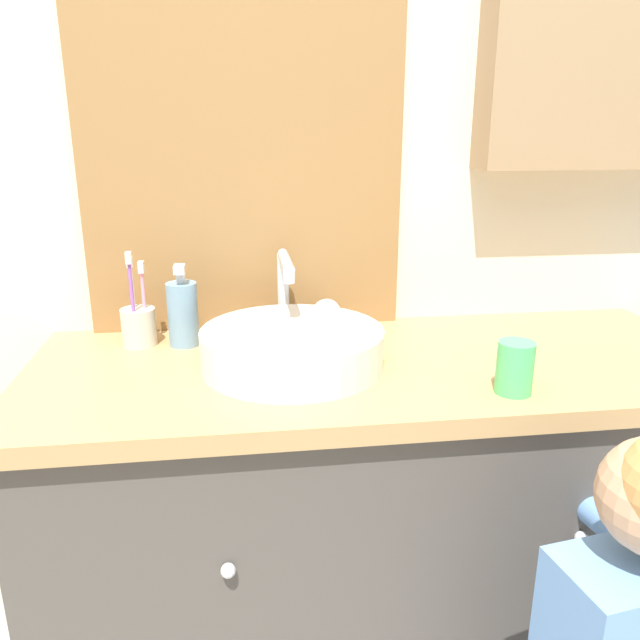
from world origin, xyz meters
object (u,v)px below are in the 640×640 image
(sink_basin, at_px, (293,345))
(drinking_cup, at_px, (515,368))
(soap_dispenser, at_px, (183,313))
(toothbrush_holder, at_px, (139,323))

(sink_basin, height_order, drinking_cup, sink_basin)
(soap_dispenser, bearing_deg, toothbrush_holder, 172.54)
(drinking_cup, bearing_deg, sink_basin, 153.45)
(toothbrush_holder, bearing_deg, drinking_cup, -26.77)
(toothbrush_holder, distance_m, drinking_cup, 0.72)
(toothbrush_holder, relative_size, drinking_cup, 2.19)
(sink_basin, relative_size, soap_dispenser, 2.34)
(soap_dispenser, relative_size, drinking_cup, 1.88)
(soap_dispenser, distance_m, drinking_cup, 0.64)
(soap_dispenser, bearing_deg, drinking_cup, -29.44)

